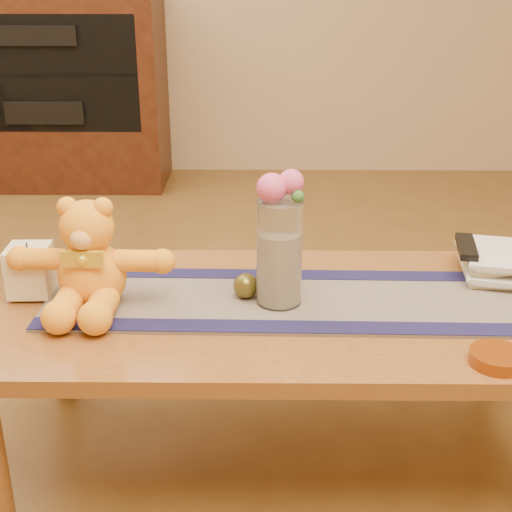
{
  "coord_description": "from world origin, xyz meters",
  "views": [
    {
      "loc": [
        -0.03,
        -1.58,
        1.25
      ],
      "look_at": [
        -0.05,
        0.0,
        0.58
      ],
      "focal_mm": 50.48,
      "sensor_mm": 36.0,
      "label": 1
    }
  ],
  "objects_px": {
    "glass_vase": "(279,253)",
    "amber_dish": "(497,358)",
    "tv_remote": "(466,247)",
    "bronze_ball": "(246,286)",
    "pillar_candle": "(30,270)",
    "book_bottom": "(463,271)",
    "teddy_bear": "(90,254)"
  },
  "relations": [
    {
      "from": "glass_vase",
      "to": "amber_dish",
      "type": "relative_size",
      "value": 2.22
    },
    {
      "from": "tv_remote",
      "to": "glass_vase",
      "type": "bearing_deg",
      "value": -151.79
    },
    {
      "from": "glass_vase",
      "to": "amber_dish",
      "type": "xyz_separation_m",
      "value": [
        0.45,
        -0.27,
        -0.12
      ]
    },
    {
      "from": "tv_remote",
      "to": "amber_dish",
      "type": "height_order",
      "value": "tv_remote"
    },
    {
      "from": "bronze_ball",
      "to": "amber_dish",
      "type": "bearing_deg",
      "value": -28.96
    },
    {
      "from": "glass_vase",
      "to": "bronze_ball",
      "type": "distance_m",
      "value": 0.13
    },
    {
      "from": "pillar_candle",
      "to": "glass_vase",
      "type": "height_order",
      "value": "glass_vase"
    },
    {
      "from": "amber_dish",
      "to": "glass_vase",
      "type": "bearing_deg",
      "value": 149.07
    },
    {
      "from": "glass_vase",
      "to": "bronze_ball",
      "type": "bearing_deg",
      "value": 163.47
    },
    {
      "from": "glass_vase",
      "to": "book_bottom",
      "type": "bearing_deg",
      "value": 20.24
    },
    {
      "from": "teddy_bear",
      "to": "book_bottom",
      "type": "xyz_separation_m",
      "value": [
        0.95,
        0.19,
        -0.12
      ]
    },
    {
      "from": "teddy_bear",
      "to": "glass_vase",
      "type": "height_order",
      "value": "glass_vase"
    },
    {
      "from": "glass_vase",
      "to": "book_bottom",
      "type": "relative_size",
      "value": 1.17
    },
    {
      "from": "bronze_ball",
      "to": "teddy_bear",
      "type": "bearing_deg",
      "value": -175.44
    },
    {
      "from": "bronze_ball",
      "to": "amber_dish",
      "type": "relative_size",
      "value": 0.54
    },
    {
      "from": "book_bottom",
      "to": "amber_dish",
      "type": "xyz_separation_m",
      "value": [
        -0.04,
        -0.46,
        0.0
      ]
    },
    {
      "from": "bronze_ball",
      "to": "tv_remote",
      "type": "xyz_separation_m",
      "value": [
        0.58,
        0.15,
        0.05
      ]
    },
    {
      "from": "glass_vase",
      "to": "bronze_ball",
      "type": "xyz_separation_m",
      "value": [
        -0.08,
        0.02,
        -0.1
      ]
    },
    {
      "from": "pillar_candle",
      "to": "amber_dish",
      "type": "bearing_deg",
      "value": -16.53
    },
    {
      "from": "bronze_ball",
      "to": "amber_dish",
      "type": "xyz_separation_m",
      "value": [
        0.54,
        -0.3,
        -0.03
      ]
    },
    {
      "from": "glass_vase",
      "to": "tv_remote",
      "type": "distance_m",
      "value": 0.53
    },
    {
      "from": "tv_remote",
      "to": "amber_dish",
      "type": "bearing_deg",
      "value": -86.58
    },
    {
      "from": "pillar_candle",
      "to": "book_bottom",
      "type": "xyz_separation_m",
      "value": [
        1.12,
        0.14,
        -0.06
      ]
    },
    {
      "from": "tv_remote",
      "to": "amber_dish",
      "type": "distance_m",
      "value": 0.45
    },
    {
      "from": "book_bottom",
      "to": "teddy_bear",
      "type": "bearing_deg",
      "value": -162.82
    },
    {
      "from": "book_bottom",
      "to": "pillar_candle",
      "type": "bearing_deg",
      "value": -167.09
    },
    {
      "from": "tv_remote",
      "to": "teddy_bear",
      "type": "bearing_deg",
      "value": -160.38
    },
    {
      "from": "book_bottom",
      "to": "tv_remote",
      "type": "relative_size",
      "value": 1.39
    },
    {
      "from": "amber_dish",
      "to": "bronze_ball",
      "type": "bearing_deg",
      "value": 151.04
    },
    {
      "from": "teddy_bear",
      "to": "bronze_ball",
      "type": "bearing_deg",
      "value": 6.75
    },
    {
      "from": "teddy_bear",
      "to": "tv_remote",
      "type": "bearing_deg",
      "value": 12.89
    },
    {
      "from": "glass_vase",
      "to": "book_bottom",
      "type": "xyz_separation_m",
      "value": [
        0.5,
        0.18,
        -0.13
      ]
    }
  ]
}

